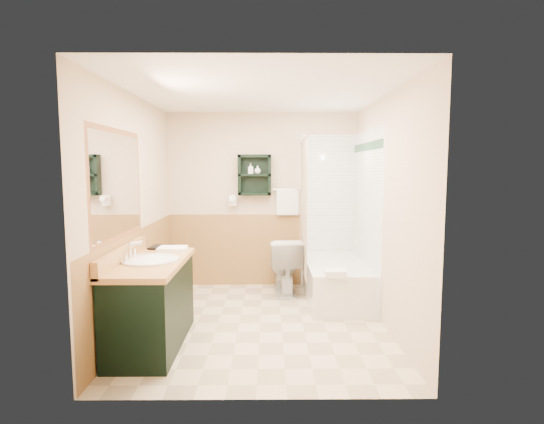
# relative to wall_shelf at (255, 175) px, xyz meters

# --- Properties ---
(floor) EXTENTS (3.00, 3.00, 0.00)m
(floor) POSITION_rel_wall_shelf_xyz_m (0.10, -1.41, -1.55)
(floor) COLOR beige
(floor) RESTS_ON ground
(back_wall) EXTENTS (2.60, 0.04, 2.40)m
(back_wall) POSITION_rel_wall_shelf_xyz_m (0.10, 0.11, -0.35)
(back_wall) COLOR beige
(back_wall) RESTS_ON ground
(left_wall) EXTENTS (0.04, 3.00, 2.40)m
(left_wall) POSITION_rel_wall_shelf_xyz_m (-1.22, -1.41, -0.35)
(left_wall) COLOR beige
(left_wall) RESTS_ON ground
(right_wall) EXTENTS (0.04, 3.00, 2.40)m
(right_wall) POSITION_rel_wall_shelf_xyz_m (1.42, -1.41, -0.35)
(right_wall) COLOR beige
(right_wall) RESTS_ON ground
(ceiling) EXTENTS (2.60, 3.00, 0.04)m
(ceiling) POSITION_rel_wall_shelf_xyz_m (0.10, -1.41, 0.87)
(ceiling) COLOR white
(ceiling) RESTS_ON back_wall
(wainscot_left) EXTENTS (2.98, 2.98, 1.00)m
(wainscot_left) POSITION_rel_wall_shelf_xyz_m (-1.19, -1.41, -1.05)
(wainscot_left) COLOR #AB7E45
(wainscot_left) RESTS_ON left_wall
(wainscot_back) EXTENTS (2.58, 2.58, 1.00)m
(wainscot_back) POSITION_rel_wall_shelf_xyz_m (0.10, 0.08, -1.05)
(wainscot_back) COLOR #AB7E45
(wainscot_back) RESTS_ON back_wall
(mirror_frame) EXTENTS (1.30, 1.30, 1.00)m
(mirror_frame) POSITION_rel_wall_shelf_xyz_m (-1.17, -1.96, -0.05)
(mirror_frame) COLOR #9C5C33
(mirror_frame) RESTS_ON left_wall
(mirror_glass) EXTENTS (1.20, 1.20, 0.90)m
(mirror_glass) POSITION_rel_wall_shelf_xyz_m (-1.17, -1.96, -0.05)
(mirror_glass) COLOR white
(mirror_glass) RESTS_ON left_wall
(tile_right) EXTENTS (1.50, 1.50, 2.10)m
(tile_right) POSITION_rel_wall_shelf_xyz_m (1.38, -0.66, -0.50)
(tile_right) COLOR white
(tile_right) RESTS_ON right_wall
(tile_back) EXTENTS (0.95, 0.95, 2.10)m
(tile_back) POSITION_rel_wall_shelf_xyz_m (1.13, 0.07, -0.50)
(tile_back) COLOR white
(tile_back) RESTS_ON back_wall
(tile_accent) EXTENTS (1.50, 1.50, 0.10)m
(tile_accent) POSITION_rel_wall_shelf_xyz_m (1.37, -0.66, 0.35)
(tile_accent) COLOR #134424
(tile_accent) RESTS_ON right_wall
(wall_shelf) EXTENTS (0.45, 0.15, 0.55)m
(wall_shelf) POSITION_rel_wall_shelf_xyz_m (0.00, 0.00, 0.00)
(wall_shelf) COLOR black
(wall_shelf) RESTS_ON back_wall
(hair_dryer) EXTENTS (0.10, 0.24, 0.18)m
(hair_dryer) POSITION_rel_wall_shelf_xyz_m (-0.30, 0.02, -0.35)
(hair_dryer) COLOR white
(hair_dryer) RESTS_ON back_wall
(towel_bar) EXTENTS (0.40, 0.06, 0.40)m
(towel_bar) POSITION_rel_wall_shelf_xyz_m (0.45, 0.04, -0.20)
(towel_bar) COLOR white
(towel_bar) RESTS_ON back_wall
(curtain_rod) EXTENTS (0.03, 1.60, 0.03)m
(curtain_rod) POSITION_rel_wall_shelf_xyz_m (0.63, -0.66, 0.45)
(curtain_rod) COLOR silver
(curtain_rod) RESTS_ON back_wall
(shower_curtain) EXTENTS (1.05, 1.05, 1.70)m
(shower_curtain) POSITION_rel_wall_shelf_xyz_m (0.63, -0.48, -0.40)
(shower_curtain) COLOR beige
(shower_curtain) RESTS_ON curtain_rod
(vanity) EXTENTS (0.59, 1.26, 0.80)m
(vanity) POSITION_rel_wall_shelf_xyz_m (-0.89, -1.96, -1.15)
(vanity) COLOR black
(vanity) RESTS_ON ground
(bathtub) EXTENTS (0.72, 1.50, 0.48)m
(bathtub) POSITION_rel_wall_shelf_xyz_m (1.03, -0.59, -1.31)
(bathtub) COLOR silver
(bathtub) RESTS_ON ground
(toilet) EXTENTS (0.49, 0.79, 0.73)m
(toilet) POSITION_rel_wall_shelf_xyz_m (0.39, -0.33, -1.18)
(toilet) COLOR silver
(toilet) RESTS_ON ground
(counter_towel) EXTENTS (0.28, 0.22, 0.04)m
(counter_towel) POSITION_rel_wall_shelf_xyz_m (-0.79, -1.50, -0.73)
(counter_towel) COLOR white
(counter_towel) RESTS_ON vanity
(vanity_book) EXTENTS (0.18, 0.04, 0.24)m
(vanity_book) POSITION_rel_wall_shelf_xyz_m (-1.06, -1.34, -0.63)
(vanity_book) COLOR black
(vanity_book) RESTS_ON vanity
(tub_towel) EXTENTS (0.23, 0.19, 0.07)m
(tub_towel) POSITION_rel_wall_shelf_xyz_m (0.91, -1.30, -1.04)
(tub_towel) COLOR white
(tub_towel) RESTS_ON bathtub
(soap_bottle_a) EXTENTS (0.09, 0.15, 0.07)m
(soap_bottle_a) POSITION_rel_wall_shelf_xyz_m (-0.06, -0.01, 0.05)
(soap_bottle_a) COLOR silver
(soap_bottle_a) RESTS_ON wall_shelf
(soap_bottle_b) EXTENTS (0.13, 0.14, 0.09)m
(soap_bottle_b) POSITION_rel_wall_shelf_xyz_m (0.04, -0.01, 0.06)
(soap_bottle_b) COLOR silver
(soap_bottle_b) RESTS_ON wall_shelf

